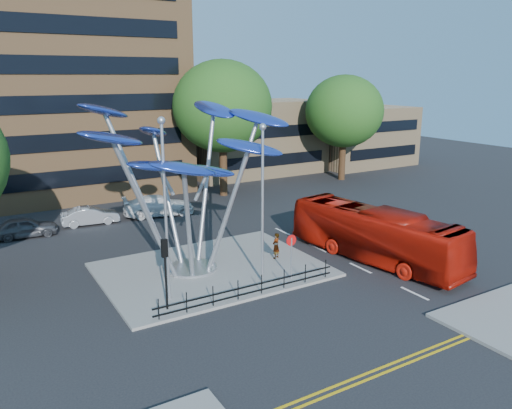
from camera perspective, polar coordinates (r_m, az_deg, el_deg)
ground at (r=24.25m, az=3.47°, el=-11.71°), size 120.00×120.00×0.00m
traffic_island at (r=28.52m, az=-5.07°, el=-7.41°), size 12.00×9.00×0.15m
double_yellow_near at (r=20.22m, az=13.56°, el=-17.88°), size 40.00×0.12×0.01m
double_yellow_far at (r=20.05m, az=14.18°, el=-18.24°), size 40.00×0.12×0.01m
brick_tower at (r=50.48m, az=-24.80°, el=18.17°), size 25.00×15.00×30.00m
low_building_near at (r=56.06m, az=-0.21°, el=7.69°), size 15.00×8.00×8.00m
low_building_far at (r=62.87m, az=11.90°, el=7.67°), size 12.00×8.00×7.00m
tree_right at (r=44.87m, az=-3.87°, el=11.11°), size 8.80×8.80×12.11m
tree_far at (r=52.77m, az=10.04°, el=10.43°), size 8.00×8.00×10.81m
leaf_sculpture at (r=26.92m, az=-8.09°, el=6.20°), size 12.72×9.54×9.51m
street_lamp_left at (r=23.41m, az=-10.39°, el=1.08°), size 0.36×0.36×8.80m
street_lamp_right at (r=25.17m, az=0.75°, el=1.65°), size 0.36×0.36×8.30m
traffic_light_island at (r=23.15m, az=-10.36°, el=-6.18°), size 0.28×0.18×3.42m
no_entry_sign_island at (r=26.50m, az=4.05°, el=-5.11°), size 0.60×0.10×2.45m
pedestrian_railing_front at (r=24.83m, az=-0.69°, el=-9.61°), size 10.00×0.06×1.00m
red_bus at (r=30.39m, az=13.44°, el=-3.34°), size 4.26×11.64×3.17m
pedestrian at (r=29.66m, az=2.31°, el=-4.73°), size 0.67×0.57×1.55m
parked_car_left at (r=37.40m, az=-24.90°, el=-2.36°), size 4.20×1.88×1.40m
parked_car_mid at (r=38.75m, az=-18.43°, el=-1.23°), size 4.19×1.80×1.34m
parked_car_right at (r=39.90m, az=-11.07°, el=-0.11°), size 5.76×3.10×1.59m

